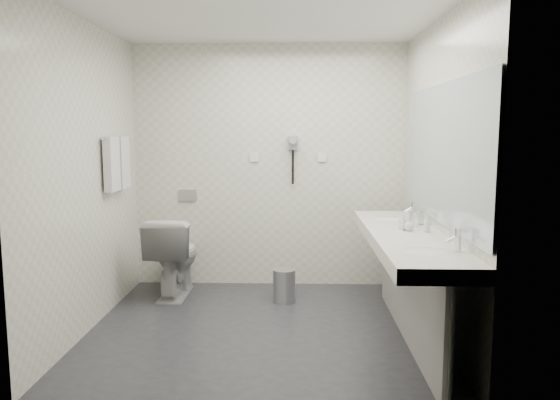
{
  "coord_description": "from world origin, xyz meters",
  "views": [
    {
      "loc": [
        0.28,
        -4.23,
        1.62
      ],
      "look_at": [
        0.15,
        0.15,
        1.05
      ],
      "focal_mm": 34.16,
      "sensor_mm": 36.0,
      "label": 1
    }
  ],
  "objects": [
    {
      "name": "towel_near",
      "position": [
        -1.34,
        0.41,
        1.33
      ],
      "size": [
        0.07,
        0.24,
        0.48
      ],
      "primitive_type": "cube",
      "color": "silver",
      "rests_on": "towel_rail"
    },
    {
      "name": "dryer_barrel",
      "position": [
        0.25,
        1.2,
        1.53
      ],
      "size": [
        0.08,
        0.14,
        0.08
      ],
      "primitive_type": "cylinder",
      "rotation": [
        1.57,
        0.0,
        0.0
      ],
      "color": "gray",
      "rests_on": "dryer_cradle"
    },
    {
      "name": "towel_rail",
      "position": [
        -1.35,
        0.55,
        1.55
      ],
      "size": [
        0.02,
        0.62,
        0.02
      ],
      "primitive_type": "cylinder",
      "rotation": [
        1.57,
        0.0,
        0.0
      ],
      "color": "silver",
      "rests_on": "wall_left"
    },
    {
      "name": "dryer_cradle",
      "position": [
        0.25,
        1.27,
        1.5
      ],
      "size": [
        0.1,
        0.04,
        0.14
      ],
      "primitive_type": "cube",
      "color": "gray",
      "rests_on": "wall_back"
    },
    {
      "name": "soap_bottle_b",
      "position": [
        1.16,
        -0.14,
        0.9
      ],
      "size": [
        0.1,
        0.1,
        0.1
      ],
      "primitive_type": "imported",
      "rotation": [
        0.0,
        0.0,
        -0.27
      ],
      "color": "silver",
      "rests_on": "vanity_counter"
    },
    {
      "name": "wall_right",
      "position": [
        1.4,
        0.0,
        1.25
      ],
      "size": [
        0.0,
        2.6,
        2.6
      ],
      "primitive_type": "plane",
      "rotation": [
        1.57,
        0.0,
        -1.57
      ],
      "color": "beige",
      "rests_on": "floor"
    },
    {
      "name": "wall_back",
      "position": [
        0.0,
        1.3,
        1.25
      ],
      "size": [
        2.8,
        0.0,
        2.8
      ],
      "primitive_type": "plane",
      "rotation": [
        1.57,
        0.0,
        0.0
      ],
      "color": "beige",
      "rests_on": "floor"
    },
    {
      "name": "glass_right",
      "position": [
        1.33,
        0.16,
        0.9
      ],
      "size": [
        0.07,
        0.07,
        0.1
      ],
      "primitive_type": "cylinder",
      "rotation": [
        0.0,
        0.0,
        0.42
      ],
      "color": "silver",
      "rests_on": "vanity_counter"
    },
    {
      "name": "dryer_cord",
      "position": [
        0.25,
        1.26,
        1.25
      ],
      "size": [
        0.02,
        0.02,
        0.35
      ],
      "primitive_type": "cylinder",
      "color": "black",
      "rests_on": "dryer_cradle"
    },
    {
      "name": "vanity_post_far",
      "position": [
        1.18,
        0.84,
        0.38
      ],
      "size": [
        0.06,
        0.06,
        0.75
      ],
      "primitive_type": "cylinder",
      "color": "silver",
      "rests_on": "floor"
    },
    {
      "name": "vanity_post_near",
      "position": [
        1.18,
        -1.24,
        0.38
      ],
      "size": [
        0.06,
        0.06,
        0.75
      ],
      "primitive_type": "cylinder",
      "color": "silver",
      "rests_on": "floor"
    },
    {
      "name": "floor",
      "position": [
        0.0,
        0.0,
        0.0
      ],
      "size": [
        2.8,
        2.8,
        0.0
      ],
      "primitive_type": "plane",
      "color": "#25252A",
      "rests_on": "ground"
    },
    {
      "name": "basin_near",
      "position": [
        1.12,
        -0.85,
        0.83
      ],
      "size": [
        0.4,
        0.31,
        0.05
      ],
      "primitive_type": "ellipsoid",
      "color": "white",
      "rests_on": "vanity_counter"
    },
    {
      "name": "vanity_panel",
      "position": [
        1.15,
        -0.2,
        0.38
      ],
      "size": [
        0.03,
        2.15,
        0.75
      ],
      "primitive_type": "cube",
      "color": "gray",
      "rests_on": "floor"
    },
    {
      "name": "faucet_near",
      "position": [
        1.32,
        -0.85,
        0.92
      ],
      "size": [
        0.04,
        0.04,
        0.15
      ],
      "primitive_type": "cylinder",
      "color": "silver",
      "rests_on": "vanity_counter"
    },
    {
      "name": "flush_plate",
      "position": [
        -0.85,
        1.29,
        0.95
      ],
      "size": [
        0.18,
        0.02,
        0.12
      ],
      "primitive_type": "cube",
      "color": "#B2B5BA",
      "rests_on": "wall_back"
    },
    {
      "name": "wall_left",
      "position": [
        -1.4,
        0.0,
        1.25
      ],
      "size": [
        0.0,
        2.6,
        2.6
      ],
      "primitive_type": "plane",
      "rotation": [
        1.57,
        0.0,
        1.57
      ],
      "color": "beige",
      "rests_on": "floor"
    },
    {
      "name": "wall_front",
      "position": [
        0.0,
        -1.3,
        1.25
      ],
      "size": [
        2.8,
        0.0,
        2.8
      ],
      "primitive_type": "plane",
      "rotation": [
        -1.57,
        0.0,
        0.0
      ],
      "color": "beige",
      "rests_on": "floor"
    },
    {
      "name": "vanity_counter",
      "position": [
        1.12,
        -0.2,
        0.8
      ],
      "size": [
        0.55,
        2.2,
        0.1
      ],
      "primitive_type": "cube",
      "color": "silver",
      "rests_on": "floor"
    },
    {
      "name": "towel_far",
      "position": [
        -1.34,
        0.69,
        1.33
      ],
      "size": [
        0.07,
        0.24,
        0.48
      ],
      "primitive_type": "cube",
      "color": "silver",
      "rests_on": "towel_rail"
    },
    {
      "name": "switch_plate_b",
      "position": [
        0.55,
        1.29,
        1.35
      ],
      "size": [
        0.09,
        0.02,
        0.09
      ],
      "primitive_type": "cube",
      "color": "white",
      "rests_on": "wall_back"
    },
    {
      "name": "ceiling",
      "position": [
        0.0,
        0.0,
        2.5
      ],
      "size": [
        2.8,
        2.8,
        0.0
      ],
      "primitive_type": "plane",
      "rotation": [
        3.14,
        0.0,
        0.0
      ],
      "color": "silver",
      "rests_on": "wall_back"
    },
    {
      "name": "soap_bottle_a",
      "position": [
        1.12,
        -0.1,
        0.91
      ],
      "size": [
        0.08,
        0.08,
        0.12
      ],
      "primitive_type": "imported",
      "rotation": [
        0.0,
        0.0,
        0.67
      ],
      "color": "silver",
      "rests_on": "vanity_counter"
    },
    {
      "name": "basin_far",
      "position": [
        1.12,
        0.45,
        0.83
      ],
      "size": [
        0.4,
        0.31,
        0.05
      ],
      "primitive_type": "ellipsoid",
      "color": "white",
      "rests_on": "vanity_counter"
    },
    {
      "name": "mirror",
      "position": [
        1.39,
        -0.2,
        1.45
      ],
      "size": [
        0.02,
        2.2,
        1.05
      ],
      "primitive_type": "cube",
      "color": "#B2BCC6",
      "rests_on": "wall_right"
    },
    {
      "name": "bin_lid",
      "position": [
        0.17,
        0.69,
        0.31
      ],
      "size": [
        0.21,
        0.21,
        0.02
      ],
      "primitive_type": "cylinder",
      "color": "#B2B5BA",
      "rests_on": "pedal_bin"
    },
    {
      "name": "pedal_bin",
      "position": [
        0.17,
        0.69,
        0.15
      ],
      "size": [
        0.25,
        0.25,
        0.3
      ],
      "primitive_type": "cylinder",
      "rotation": [
        0.0,
        0.0,
        0.19
      ],
      "color": "#B2B5BA",
      "rests_on": "floor"
    },
    {
      "name": "switch_plate_a",
      "position": [
        -0.15,
        1.29,
        1.35
      ],
      "size": [
        0.09,
        0.02,
        0.09
      ],
      "primitive_type": "cube",
      "color": "white",
      "rests_on": "wall_back"
    },
    {
      "name": "soap_bottle_c",
      "position": [
        1.28,
        -0.19,
        0.91
      ],
      "size": [
        0.06,
        0.06,
        0.12
      ],
      "primitive_type": "imported",
      "rotation": [
        0.0,
        0.0,
        -0.2
      ],
      "color": "silver",
      "rests_on": "vanity_counter"
    },
    {
      "name": "faucet_far",
      "position": [
        1.32,
        0.45,
        0.92
      ],
      "size": [
        0.04,
        0.04,
        0.15
      ],
      "primitive_type": "cylinder",
      "color": "silver",
      "rests_on": "vanity_counter"
    },
    {
      "name": "toilet",
      "position": [
        -0.92,
        0.87,
        0.4
      ],
      "size": [
        0.45,
        0.79,
        0.79
      ],
      "primitive_type": "imported",
      "rotation": [
        0.0,
        0.0,
        3.13
      ],
      "color": "white",
      "rests_on": "floor"
    },
    {
      "name": "glass_left",
      "position": [
        1.23,
        0.06,
        0.91
      ],
      "size": [
        0.09,
        0.09,
        0.12
      ],
      "primitive_type": "cylinder",
      "rotation": [
        0.0,
        0.0,
        0.4
      ],
      "color": "silver",
      "rests_on": "vanity_counter"
    }
  ]
}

